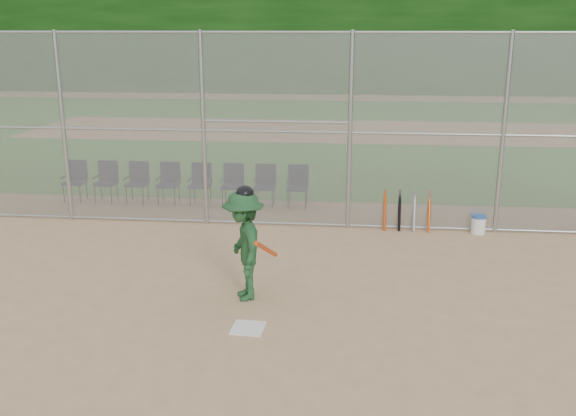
# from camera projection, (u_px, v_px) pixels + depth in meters

# --- Properties ---
(ground) EXTENTS (100.00, 100.00, 0.00)m
(ground) POSITION_uv_depth(u_px,v_px,m) (270.00, 335.00, 8.73)
(ground) COLOR tan
(ground) RESTS_ON ground
(grass_strip) EXTENTS (100.00, 100.00, 0.00)m
(grass_strip) POSITION_uv_depth(u_px,v_px,m) (326.00, 131.00, 25.96)
(grass_strip) COLOR #2B6B20
(grass_strip) RESTS_ON ground
(dirt_patch_far) EXTENTS (24.00, 24.00, 0.00)m
(dirt_patch_far) POSITION_uv_depth(u_px,v_px,m) (326.00, 130.00, 25.96)
(dirt_patch_far) COLOR tan
(dirt_patch_far) RESTS_ON ground
(backstop_fence) EXTENTS (16.09, 0.09, 4.00)m
(backstop_fence) POSITION_uv_depth(u_px,v_px,m) (300.00, 129.00, 12.96)
(backstop_fence) COLOR gray
(backstop_fence) RESTS_ON ground
(home_plate) EXTENTS (0.47, 0.47, 0.02)m
(home_plate) POSITION_uv_depth(u_px,v_px,m) (248.00, 328.00, 8.92)
(home_plate) COLOR silver
(home_plate) RESTS_ON ground
(batter_at_plate) EXTENTS (1.00, 1.40, 1.79)m
(batter_at_plate) POSITION_uv_depth(u_px,v_px,m) (244.00, 245.00, 9.71)
(batter_at_plate) COLOR #1D4A26
(batter_at_plate) RESTS_ON ground
(water_cooler) EXTENTS (0.30, 0.30, 0.38)m
(water_cooler) POSITION_uv_depth(u_px,v_px,m) (478.00, 224.00, 13.00)
(water_cooler) COLOR white
(water_cooler) RESTS_ON ground
(spare_bats) EXTENTS (0.96, 0.31, 0.85)m
(spare_bats) POSITION_uv_depth(u_px,v_px,m) (407.00, 211.00, 13.15)
(spare_bats) COLOR #D84C14
(spare_bats) RESTS_ON ground
(chair_0) EXTENTS (0.54, 0.52, 0.96)m
(chair_0) POSITION_uv_depth(u_px,v_px,m) (75.00, 181.00, 15.36)
(chair_0) COLOR #0E1934
(chair_0) RESTS_ON ground
(chair_1) EXTENTS (0.54, 0.52, 0.96)m
(chair_1) POSITION_uv_depth(u_px,v_px,m) (105.00, 182.00, 15.28)
(chair_1) COLOR #0E1934
(chair_1) RESTS_ON ground
(chair_2) EXTENTS (0.54, 0.52, 0.96)m
(chair_2) POSITION_uv_depth(u_px,v_px,m) (137.00, 183.00, 15.21)
(chair_2) COLOR #0E1934
(chair_2) RESTS_ON ground
(chair_3) EXTENTS (0.54, 0.52, 0.96)m
(chair_3) POSITION_uv_depth(u_px,v_px,m) (168.00, 184.00, 15.14)
(chair_3) COLOR #0E1934
(chair_3) RESTS_ON ground
(chair_4) EXTENTS (0.54, 0.52, 0.96)m
(chair_4) POSITION_uv_depth(u_px,v_px,m) (200.00, 184.00, 15.06)
(chair_4) COLOR #0E1934
(chair_4) RESTS_ON ground
(chair_5) EXTENTS (0.54, 0.52, 0.96)m
(chair_5) POSITION_uv_depth(u_px,v_px,m) (232.00, 185.00, 14.99)
(chair_5) COLOR #0E1934
(chair_5) RESTS_ON ground
(chair_6) EXTENTS (0.54, 0.52, 0.96)m
(chair_6) POSITION_uv_depth(u_px,v_px,m) (265.00, 186.00, 14.91)
(chair_6) COLOR #0E1934
(chair_6) RESTS_ON ground
(chair_7) EXTENTS (0.54, 0.52, 0.96)m
(chair_7) POSITION_uv_depth(u_px,v_px,m) (297.00, 187.00, 14.84)
(chair_7) COLOR #0E1934
(chair_7) RESTS_ON ground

